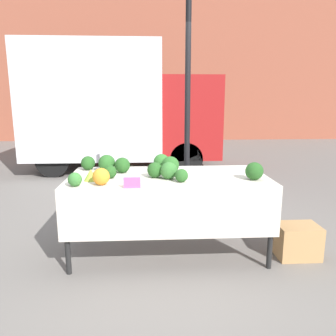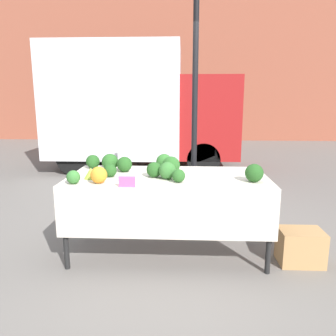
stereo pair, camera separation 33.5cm
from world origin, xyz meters
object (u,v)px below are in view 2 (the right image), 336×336
(parked_truck, at_px, (137,106))
(price_sign, at_px, (127,182))
(orange_cauliflower, at_px, (99,175))
(produce_crate, at_px, (300,247))

(parked_truck, distance_m, price_sign, 5.03)
(parked_truck, xyz_separation_m, orange_cauliflower, (0.30, -4.82, -0.54))
(orange_cauliflower, bearing_deg, produce_crate, 3.65)
(price_sign, relative_size, produce_crate, 0.36)
(parked_truck, distance_m, orange_cauliflower, 4.86)
(parked_truck, height_order, orange_cauliflower, parked_truck)
(orange_cauliflower, xyz_separation_m, produce_crate, (1.95, 0.12, -0.74))
(orange_cauliflower, distance_m, price_sign, 0.32)
(parked_truck, xyz_separation_m, produce_crate, (2.25, -4.70, -1.28))
(orange_cauliflower, bearing_deg, price_sign, -25.44)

